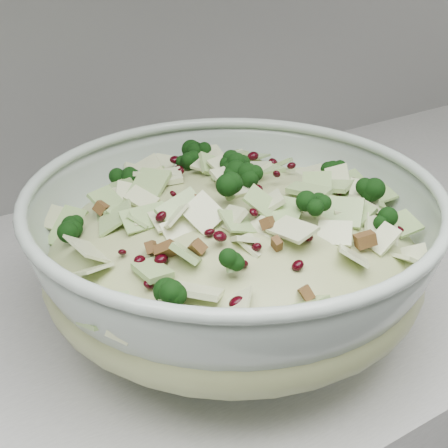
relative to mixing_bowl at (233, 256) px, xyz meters
name	(u,v)px	position (x,y,z in m)	size (l,w,h in m)	color
mixing_bowl	(233,256)	(0.00, 0.00, 0.00)	(0.39, 0.39, 0.16)	#B1C3B5
salad	(233,234)	(0.00, 0.00, 0.03)	(0.37, 0.37, 0.16)	tan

